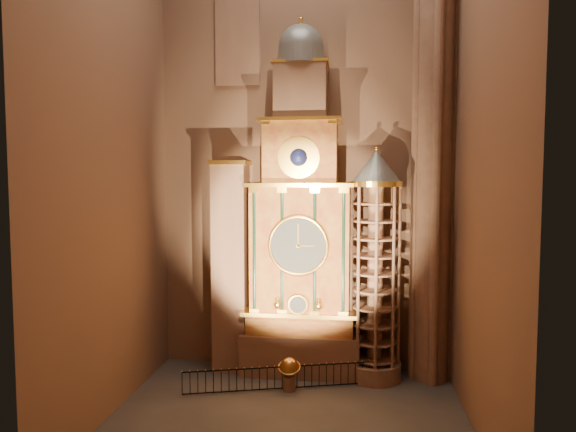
# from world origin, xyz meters

# --- Properties ---
(floor) EXTENTS (14.00, 14.00, 0.00)m
(floor) POSITION_xyz_m (0.00, 0.00, 0.00)
(floor) COLOR #383330
(floor) RESTS_ON ground
(wall_back) EXTENTS (22.00, 0.00, 22.00)m
(wall_back) POSITION_xyz_m (0.00, 6.00, 11.00)
(wall_back) COLOR brown
(wall_back) RESTS_ON floor
(wall_left) EXTENTS (0.00, 22.00, 22.00)m
(wall_left) POSITION_xyz_m (-7.00, 0.00, 11.00)
(wall_left) COLOR brown
(wall_left) RESTS_ON floor
(wall_right) EXTENTS (0.00, 22.00, 22.00)m
(wall_right) POSITION_xyz_m (7.00, 0.00, 11.00)
(wall_right) COLOR brown
(wall_right) RESTS_ON floor
(astronomical_clock) EXTENTS (5.60, 2.41, 16.70)m
(astronomical_clock) POSITION_xyz_m (0.00, 4.96, 6.68)
(astronomical_clock) COLOR #8C634C
(astronomical_clock) RESTS_ON floor
(portrait_tower) EXTENTS (1.80, 1.60, 10.20)m
(portrait_tower) POSITION_xyz_m (-3.40, 4.98, 5.15)
(portrait_tower) COLOR #8C634C
(portrait_tower) RESTS_ON floor
(stair_turret) EXTENTS (2.50, 2.50, 10.80)m
(stair_turret) POSITION_xyz_m (3.50, 4.70, 5.27)
(stair_turret) COLOR #8C634C
(stair_turret) RESTS_ON floor
(gothic_pier) EXTENTS (2.04, 2.04, 22.00)m
(gothic_pier) POSITION_xyz_m (6.10, 5.00, 11.00)
(gothic_pier) COLOR #8C634C
(gothic_pier) RESTS_ON floor
(stained_glass_window) EXTENTS (2.20, 0.14, 5.20)m
(stained_glass_window) POSITION_xyz_m (-3.20, 5.92, 16.50)
(stained_glass_window) COLOR navy
(stained_glass_window) RESTS_ON wall_back
(celestial_globe) EXTENTS (1.03, 0.97, 1.46)m
(celestial_globe) POSITION_xyz_m (-0.27, 2.84, 0.87)
(celestial_globe) COLOR #8C634C
(celestial_globe) RESTS_ON floor
(iron_railing) EXTENTS (8.04, 2.34, 1.02)m
(iron_railing) POSITION_xyz_m (-0.74, 2.74, 0.55)
(iron_railing) COLOR black
(iron_railing) RESTS_ON floor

